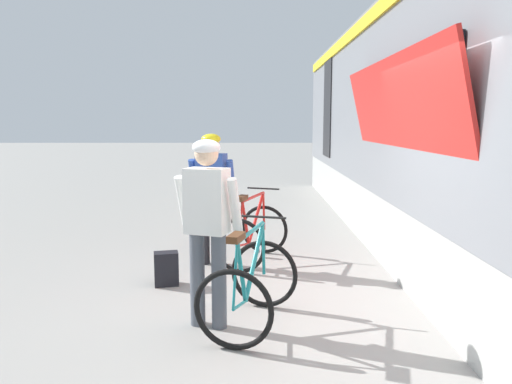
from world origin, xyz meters
TOP-DOWN VIEW (x-y plane):
  - ground_plane at (0.00, 0.00)m, footprint 80.00×80.00m
  - cyclist_near_in_white at (-0.92, -0.27)m, footprint 0.66×0.44m
  - cyclist_far_in_blue at (-1.06, 1.78)m, footprint 0.65×0.39m
  - bicycle_near_teal at (-0.53, -0.28)m, footprint 0.97×1.22m
  - bicycle_far_red at (-0.52, 1.86)m, footprint 1.02×1.24m
  - backpack_on_platform at (-1.53, 0.91)m, footprint 0.31×0.24m
  - water_bottle_near_the_bikes at (-0.38, 2.10)m, footprint 0.08×0.08m

SIDE VIEW (x-z plane):
  - ground_plane at x=0.00m, z-range 0.00..0.00m
  - water_bottle_near_the_bikes at x=-0.38m, z-range 0.00..0.19m
  - backpack_on_platform at x=-1.53m, z-range 0.00..0.40m
  - bicycle_near_teal at x=-0.53m, z-range -0.09..0.89m
  - bicycle_far_red at x=-0.52m, z-range -0.09..0.89m
  - cyclist_near_in_white at x=-0.92m, z-range 0.17..1.94m
  - cyclist_far_in_blue at x=-1.06m, z-range 0.17..1.94m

